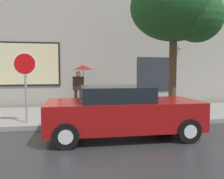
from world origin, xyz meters
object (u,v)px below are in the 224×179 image
Objects in this scene: pedestrian_with_umbrella at (81,75)px; stop_sign at (25,73)px; street_tree at (179,10)px; parked_car at (122,112)px.

stop_sign reaches higher than pedestrian_with_umbrella.
stop_sign is at bearing -125.65° from pedestrian_with_umbrella.
street_tree reaches higher than pedestrian_with_umbrella.
street_tree is (3.48, -2.45, 2.36)m from pedestrian_with_umbrella.
stop_sign reaches higher than parked_car.
parked_car is 2.11× the size of pedestrian_with_umbrella.
stop_sign is (-1.89, -2.63, 0.08)m from pedestrian_with_umbrella.
street_tree is at bearing -35.14° from pedestrian_with_umbrella.
parked_car is 1.81× the size of stop_sign.
pedestrian_with_umbrella is at bearing 144.86° from street_tree.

